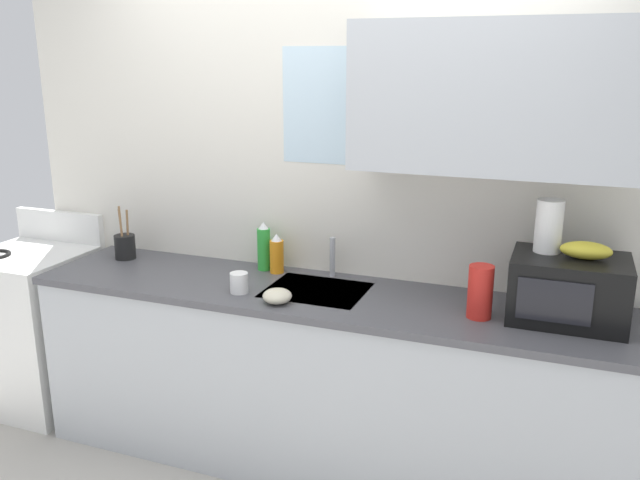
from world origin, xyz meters
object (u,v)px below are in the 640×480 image
Objects in this scene: stove_range at (35,327)px; cereal_canister at (480,292)px; dish_soap_bottle_orange at (277,255)px; banana_bunch at (586,250)px; small_bowl at (277,296)px; dish_soap_bottle_green at (264,247)px; mug_white at (239,283)px; utensil_crock at (125,246)px; paper_towel_roll at (549,226)px; microwave at (568,289)px.

cereal_canister is (2.48, -0.05, 0.55)m from stove_range.
cereal_canister reaches higher than dish_soap_bottle_orange.
small_bowl is at bearing -168.66° from banana_bunch.
dish_soap_bottle_green is at bearing 166.78° from cereal_canister.
mug_white is 0.23m from small_bowl.
utensil_crock is at bearing -175.22° from dish_soap_bottle_orange.
paper_towel_roll reaches higher than dish_soap_bottle_orange.
mug_white is at bearing -172.62° from banana_bunch.
stove_range is 2.97m from banana_bunch.
banana_bunch is 1.53m from dish_soap_bottle_green.
banana_bunch is 1.30m from small_bowl.
microwave is 2.24m from utensil_crock.
stove_range reaches higher than small_bowl.
dish_soap_bottle_green is 1.15m from cereal_canister.
dish_soap_bottle_green reaches higher than small_bowl.
small_bowl is (1.04, -0.32, -0.04)m from utensil_crock.
utensil_crock is 1.09m from small_bowl.
microwave reaches higher than dish_soap_bottle_orange.
stove_range is 11.37× the size of mug_white.
small_bowl is at bearing -65.34° from dish_soap_bottle_orange.
banana_bunch reaches higher than stove_range.
banana_bunch is at bearing -6.15° from dish_soap_bottle_green.
banana_bunch reaches higher than cereal_canister.
microwave is at bearing 0.91° from stove_range.
banana_bunch is at bearing -18.43° from paper_towel_roll.
dish_soap_bottle_green reaches higher than stove_range.
stove_range is 1.49m from dish_soap_bottle_green.
mug_white is (-0.04, -0.33, -0.05)m from dish_soap_bottle_orange.
cereal_canister is at bearing -13.15° from dish_soap_bottle_orange.
microwave is at bearing 7.58° from mug_white.
mug_white is at bearing -172.42° from microwave.
dish_soap_bottle_green is at bearing 8.70° from stove_range.
utensil_crock is at bearing 174.90° from cereal_canister.
small_bowl is (-1.25, -0.25, -0.27)m from banana_bunch.
small_bowl is (1.62, -0.20, 0.47)m from stove_range.
dish_soap_bottle_orange is (-1.43, 0.14, -0.21)m from banana_bunch.
microwave is at bearing 11.74° from small_bowl.
dish_soap_bottle_green is at bearing 122.30° from small_bowl.
dish_soap_bottle_orange is at bearing 174.31° from banana_bunch.
stove_range is 4.30× the size of dish_soap_bottle_green.
stove_range is 1.55m from dish_soap_bottle_orange.
banana_bunch is 0.18m from paper_towel_roll.
small_bowl is at bearing -168.26° from microwave.
microwave is 0.18m from banana_bunch.
stove_range is at bearing -171.30° from dish_soap_bottle_green.
cereal_canister is (1.12, -0.26, -0.01)m from dish_soap_bottle_green.
banana_bunch is at bearing 7.38° from mug_white.
utensil_crock reaches higher than microwave.
banana_bunch is 0.69× the size of utensil_crock.
dish_soap_bottle_orange is at bearing 83.13° from mug_white.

